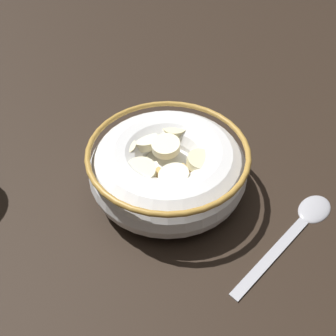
% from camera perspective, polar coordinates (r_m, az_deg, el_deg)
% --- Properties ---
extents(ground_plane, '(1.26, 1.26, 0.02)m').
position_cam_1_polar(ground_plane, '(0.42, -0.00, -3.80)').
color(ground_plane, black).
extents(cereal_bowl, '(0.17, 0.17, 0.06)m').
position_cam_1_polar(cereal_bowl, '(0.39, -0.04, 0.19)').
color(cereal_bowl, white).
rests_on(cereal_bowl, ground_plane).
extents(spoon, '(0.11, 0.15, 0.01)m').
position_cam_1_polar(spoon, '(0.41, 20.48, -7.59)').
color(spoon, '#A5A5AD').
rests_on(spoon, ground_plane).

